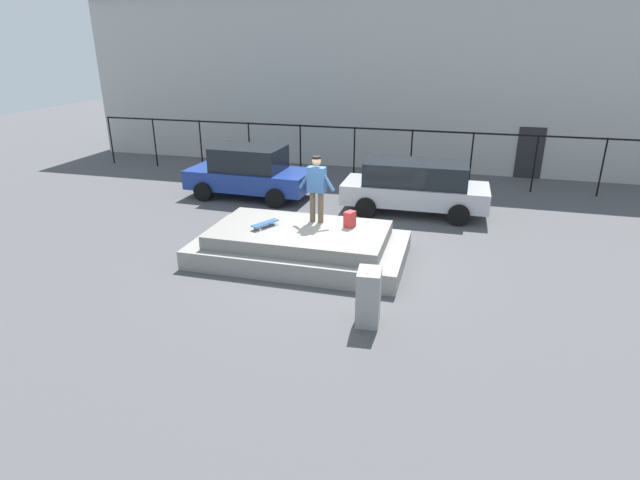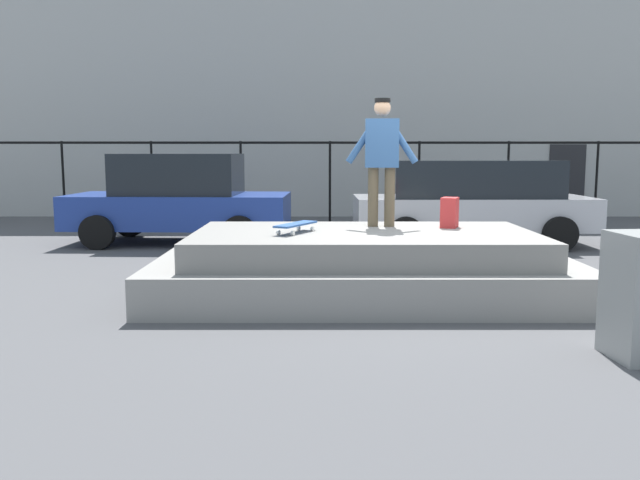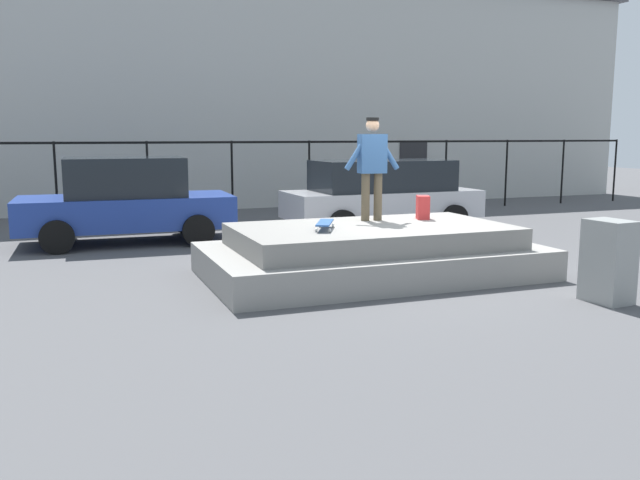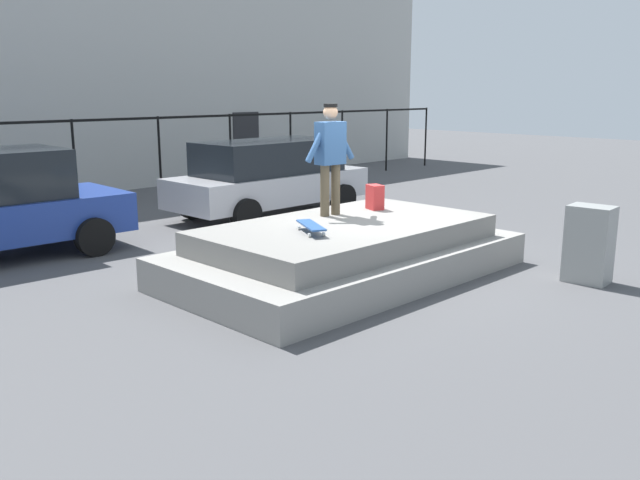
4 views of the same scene
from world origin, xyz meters
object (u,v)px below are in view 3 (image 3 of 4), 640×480
utility_box (608,261)px  skateboard (325,223)px  car_silver_hatchback_mid (382,193)px  skateboarder (372,162)px  car_blue_sedan_near (126,200)px  backpack (423,207)px

utility_box → skateboard: bearing=136.0°
car_silver_hatchback_mid → utility_box: size_ratio=4.08×
skateboarder → car_blue_sedan_near: size_ratio=0.39×
skateboarder → backpack: (0.89, -0.14, -0.78)m
skateboarder → backpack: bearing=-8.9°
backpack → car_silver_hatchback_mid: (1.22, 4.03, -0.12)m
backpack → utility_box: backpack is taller
skateboarder → utility_box: (1.94, -3.24, -1.22)m
car_blue_sedan_near → backpack: bearing=-43.9°
skateboard → utility_box: 3.98m
skateboard → car_silver_hatchback_mid: bearing=55.1°
skateboard → utility_box: (3.06, -2.51, -0.35)m
skateboarder → car_silver_hatchback_mid: 4.52m
skateboard → utility_box: bearing=-39.3°
skateboard → backpack: size_ratio=1.95×
backpack → car_silver_hatchback_mid: size_ratio=0.09×
skateboard → car_blue_sedan_near: size_ratio=0.18×
backpack → skateboard: bearing=127.4°
car_blue_sedan_near → car_silver_hatchback_mid: size_ratio=0.96×
skateboarder → skateboard: bearing=-146.9°
backpack → car_blue_sedan_near: bearing=67.1°
car_silver_hatchback_mid → car_blue_sedan_near: bearing=177.1°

